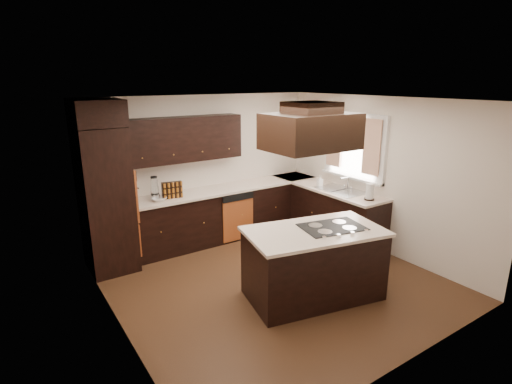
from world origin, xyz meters
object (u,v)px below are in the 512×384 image
Objects in this scene: island at (313,265)px; range_hood at (311,131)px; oven_column at (106,200)px; spice_rack at (172,190)px.

range_hood is at bearing 165.52° from island.
oven_column is 6.69× the size of spice_rack.
island is 2.58m from spice_rack.
spice_rack is at bearing 124.43° from island.
oven_column is 1.02m from spice_rack.
oven_column is 2.02× the size of range_hood.
oven_column is at bearing -167.96° from spice_rack.
spice_rack is at bearing 1.22° from oven_column.
spice_rack is (-0.85, 2.28, -1.11)m from range_hood.
oven_column is 3.13m from range_hood.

